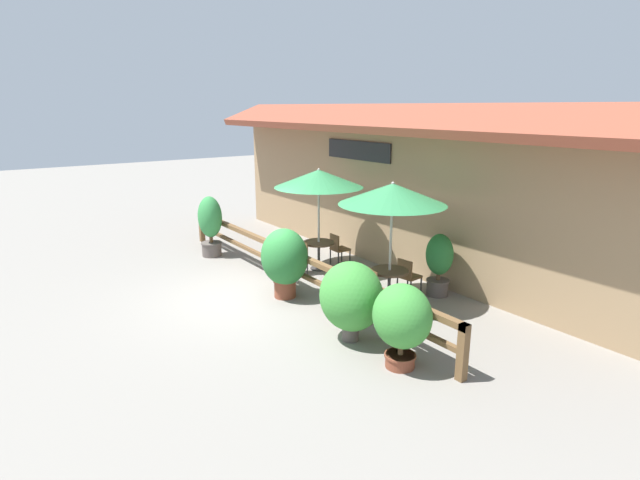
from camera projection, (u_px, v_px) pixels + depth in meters
name	position (u px, v px, depth m)	size (l,w,h in m)	color
ground_plane	(248.00, 296.00, 11.27)	(60.00, 60.00, 0.00)	gray
building_facade	(386.00, 185.00, 13.01)	(14.28, 1.49, 4.23)	#997A56
patio_railing	(287.00, 259.00, 11.68)	(10.40, 0.14, 0.95)	brown
patio_umbrella_near	(319.00, 179.00, 12.56)	(2.27, 2.27, 2.66)	#B7B2A8
dining_table_near	(319.00, 247.00, 13.03)	(0.81, 0.81, 0.74)	#4C3826
chair_near_streetside	(300.00, 256.00, 12.66)	(0.47, 0.47, 0.86)	brown
chair_near_wallside	(338.00, 248.00, 13.40)	(0.44, 0.44, 0.86)	brown
patio_umbrella_middle	(393.00, 194.00, 10.32)	(2.27, 2.27, 2.66)	#B7B2A8
dining_table_middle	(389.00, 277.00, 10.79)	(0.81, 0.81, 0.74)	#4C3826
chair_middle_streetside	(367.00, 287.00, 10.46)	(0.50, 0.50, 0.86)	brown
chair_middle_wallside	(408.00, 275.00, 11.23)	(0.46, 0.46, 0.86)	brown
potted_plant_small_flowering	(210.00, 223.00, 14.10)	(0.74, 0.66, 1.73)	#564C47
potted_plant_corner_fern	(402.00, 319.00, 8.01)	(1.01, 0.91, 1.43)	brown
potted_plant_tall_tropical	(284.00, 259.00, 11.03)	(1.13, 1.01, 1.57)	brown
potted_plant_entrance_palm	(351.00, 297.00, 8.96)	(1.23, 1.11, 1.49)	#564C47
potted_plant_broad_leaf	(439.00, 262.00, 11.16)	(0.64, 0.57, 1.43)	#564C47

